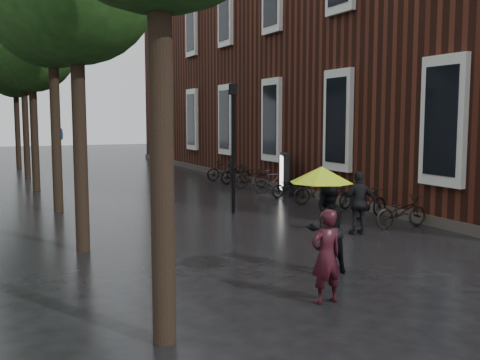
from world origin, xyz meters
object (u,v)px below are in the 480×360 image
pedestrian_walking (359,203)px  person_burgundy (326,256)px  person_black (326,229)px  lamp_post (233,135)px  parked_bicycles (290,186)px  ad_lightbox (284,174)px

pedestrian_walking → person_burgundy: bearing=57.2°
person_black → lamp_post: (1.26, 7.27, 1.62)m
pedestrian_walking → parked_bicycles: 6.92m
person_burgundy → parked_bicycles: person_burgundy is taller
pedestrian_walking → parked_bicycles: pedestrian_walking is taller
parked_bicycles → ad_lightbox: size_ratio=8.24×
person_burgundy → lamp_post: bearing=-106.1°
pedestrian_walking → ad_lightbox: size_ratio=1.00×
lamp_post → pedestrian_walking: bearing=-69.6°
parked_bicycles → ad_lightbox: ad_lightbox is taller
ad_lightbox → pedestrian_walking: bearing=-82.3°
person_burgundy → parked_bicycles: 12.40m
person_black → lamp_post: bearing=-105.7°
pedestrian_walking → parked_bicycles: (1.78, 6.67, -0.37)m
ad_lightbox → person_black: bearing=-92.8°
person_black → pedestrian_walking: bearing=-141.6°
ad_lightbox → parked_bicycles: bearing=-82.0°
pedestrian_walking → lamp_post: lamp_post is taller
person_black → pedestrian_walking: person_black is taller
person_burgundy → pedestrian_walking: size_ratio=0.95×
person_black → ad_lightbox: bearing=-121.1°
person_black → ad_lightbox: 11.51m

